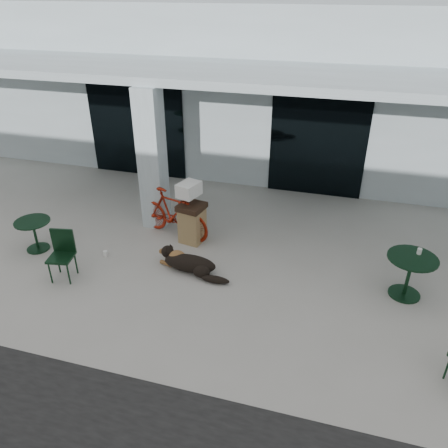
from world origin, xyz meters
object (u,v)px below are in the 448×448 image
(bicycle, at_px, (173,214))
(trash_receptacle, at_px, (192,223))
(cafe_table_near, at_px, (35,235))
(cafe_chair_near, at_px, (61,257))
(cafe_table_far, at_px, (408,276))
(dog, at_px, (190,263))

(bicycle, relative_size, trash_receptacle, 2.06)
(bicycle, relative_size, cafe_table_near, 2.53)
(cafe_table_near, bearing_deg, trash_receptacle, 22.04)
(cafe_chair_near, bearing_deg, cafe_table_near, 136.56)
(bicycle, relative_size, cafe_table_far, 2.12)
(trash_receptacle, bearing_deg, cafe_table_far, -9.65)
(cafe_chair_near, distance_m, trash_receptacle, 2.72)
(dog, bearing_deg, cafe_table_near, -163.13)
(dog, relative_size, cafe_table_far, 1.40)
(dog, xyz_separation_m, cafe_table_near, (-3.36, -0.12, 0.14))
(bicycle, distance_m, cafe_chair_near, 2.50)
(trash_receptacle, bearing_deg, cafe_table_near, -157.96)
(bicycle, height_order, trash_receptacle, bicycle)
(dog, bearing_deg, trash_receptacle, 121.85)
(dog, distance_m, cafe_table_near, 3.36)
(bicycle, height_order, cafe_table_far, bicycle)
(dog, xyz_separation_m, trash_receptacle, (-0.34, 1.10, 0.24))
(trash_receptacle, bearing_deg, cafe_chair_near, -133.58)
(cafe_table_near, distance_m, cafe_table_far, 7.32)
(bicycle, bearing_deg, cafe_chair_near, 161.93)
(cafe_table_near, relative_size, cafe_table_far, 0.84)
(cafe_table_near, bearing_deg, bicycle, 27.38)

